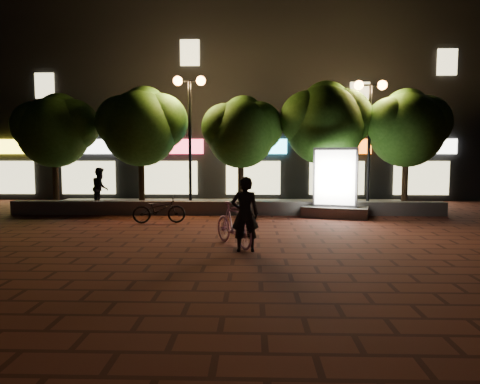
{
  "coord_description": "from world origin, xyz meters",
  "views": [
    {
      "loc": [
        0.96,
        -11.92,
        2.24
      ],
      "look_at": [
        0.58,
        1.5,
        1.06
      ],
      "focal_mm": 32.51,
      "sensor_mm": 36.0,
      "label": 1
    }
  ],
  "objects_px": {
    "rider": "(245,214)",
    "pedestrian": "(100,188)",
    "scooter_parked": "(159,209)",
    "scooter_pink": "(234,224)",
    "street_lamp_left": "(190,108)",
    "tree_far_left": "(56,128)",
    "ad_kiosk": "(335,189)",
    "tree_mid": "(242,129)",
    "tree_far_right": "(408,125)",
    "street_lamp_right": "(370,111)",
    "tree_left": "(142,124)",
    "tree_right": "(326,120)"
  },
  "relations": [
    {
      "from": "scooter_pink",
      "to": "scooter_parked",
      "type": "relative_size",
      "value": 1.05
    },
    {
      "from": "tree_far_left",
      "to": "tree_mid",
      "type": "distance_m",
      "value": 7.5
    },
    {
      "from": "street_lamp_left",
      "to": "ad_kiosk",
      "type": "height_order",
      "value": "street_lamp_left"
    },
    {
      "from": "scooter_pink",
      "to": "tree_far_left",
      "type": "bearing_deg",
      "value": 106.9
    },
    {
      "from": "rider",
      "to": "pedestrian",
      "type": "distance_m",
      "value": 9.5
    },
    {
      "from": "scooter_pink",
      "to": "street_lamp_right",
      "type": "bearing_deg",
      "value": 23.28
    },
    {
      "from": "tree_far_left",
      "to": "scooter_pink",
      "type": "height_order",
      "value": "tree_far_left"
    },
    {
      "from": "rider",
      "to": "scooter_parked",
      "type": "relative_size",
      "value": 1.02
    },
    {
      "from": "tree_far_right",
      "to": "rider",
      "type": "xyz_separation_m",
      "value": [
        -6.26,
        -7.53,
        -2.5
      ]
    },
    {
      "from": "tree_far_right",
      "to": "tree_left",
      "type": "bearing_deg",
      "value": 180.0
    },
    {
      "from": "tree_far_left",
      "to": "tree_mid",
      "type": "bearing_deg",
      "value": -0.0
    },
    {
      "from": "tree_right",
      "to": "street_lamp_right",
      "type": "relative_size",
      "value": 1.02
    },
    {
      "from": "scooter_parked",
      "to": "pedestrian",
      "type": "bearing_deg",
      "value": 34.4
    },
    {
      "from": "scooter_pink",
      "to": "rider",
      "type": "bearing_deg",
      "value": -93.45
    },
    {
      "from": "tree_right",
      "to": "scooter_parked",
      "type": "xyz_separation_m",
      "value": [
        -5.92,
        -3.48,
        -3.12
      ]
    },
    {
      "from": "tree_left",
      "to": "scooter_parked",
      "type": "distance_m",
      "value": 4.79
    },
    {
      "from": "tree_left",
      "to": "street_lamp_left",
      "type": "bearing_deg",
      "value": -7.7
    },
    {
      "from": "street_lamp_right",
      "to": "scooter_pink",
      "type": "distance_m",
      "value": 9.01
    },
    {
      "from": "street_lamp_right",
      "to": "scooter_pink",
      "type": "xyz_separation_m",
      "value": [
        -4.99,
        -6.7,
        -3.36
      ]
    },
    {
      "from": "street_lamp_left",
      "to": "scooter_pink",
      "type": "xyz_separation_m",
      "value": [
        2.01,
        -6.7,
        -3.49
      ]
    },
    {
      "from": "street_lamp_left",
      "to": "scooter_parked",
      "type": "height_order",
      "value": "street_lamp_left"
    },
    {
      "from": "rider",
      "to": "pedestrian",
      "type": "xyz_separation_m",
      "value": [
        -5.96,
        7.4,
        0.03
      ]
    },
    {
      "from": "tree_mid",
      "to": "street_lamp_left",
      "type": "distance_m",
      "value": 2.22
    },
    {
      "from": "ad_kiosk",
      "to": "scooter_pink",
      "type": "relative_size",
      "value": 1.4
    },
    {
      "from": "tree_left",
      "to": "tree_far_right",
      "type": "xyz_separation_m",
      "value": [
        10.5,
        -0.0,
        -0.08
      ]
    },
    {
      "from": "tree_far_left",
      "to": "rider",
      "type": "xyz_separation_m",
      "value": [
        7.74,
        -7.53,
        -2.43
      ]
    },
    {
      "from": "tree_mid",
      "to": "tree_far_right",
      "type": "bearing_deg",
      "value": 0.0
    },
    {
      "from": "tree_mid",
      "to": "tree_far_right",
      "type": "distance_m",
      "value": 6.5
    },
    {
      "from": "scooter_pink",
      "to": "ad_kiosk",
      "type": "bearing_deg",
      "value": 25.76
    },
    {
      "from": "street_lamp_right",
      "to": "pedestrian",
      "type": "distance_m",
      "value": 11.08
    },
    {
      "from": "street_lamp_left",
      "to": "street_lamp_right",
      "type": "relative_size",
      "value": 1.04
    },
    {
      "from": "street_lamp_left",
      "to": "pedestrian",
      "type": "relative_size",
      "value": 3.19
    },
    {
      "from": "tree_left",
      "to": "street_lamp_left",
      "type": "xyz_separation_m",
      "value": [
        1.95,
        -0.26,
        0.58
      ]
    },
    {
      "from": "tree_far_right",
      "to": "rider",
      "type": "height_order",
      "value": "tree_far_right"
    },
    {
      "from": "tree_far_left",
      "to": "ad_kiosk",
      "type": "distance_m",
      "value": 11.27
    },
    {
      "from": "tree_left",
      "to": "scooter_parked",
      "type": "bearing_deg",
      "value": -68.36
    },
    {
      "from": "street_lamp_right",
      "to": "scooter_parked",
      "type": "bearing_deg",
      "value": -156.98
    },
    {
      "from": "ad_kiosk",
      "to": "street_lamp_left",
      "type": "bearing_deg",
      "value": 162.55
    },
    {
      "from": "scooter_pink",
      "to": "tree_mid",
      "type": "bearing_deg",
      "value": 59.61
    },
    {
      "from": "street_lamp_left",
      "to": "scooter_parked",
      "type": "xyz_separation_m",
      "value": [
        -0.57,
        -3.21,
        -3.58
      ]
    },
    {
      "from": "scooter_pink",
      "to": "scooter_parked",
      "type": "height_order",
      "value": "scooter_pink"
    },
    {
      "from": "tree_left",
      "to": "tree_right",
      "type": "bearing_deg",
      "value": 0.0
    },
    {
      "from": "tree_far_left",
      "to": "ad_kiosk",
      "type": "relative_size",
      "value": 1.85
    },
    {
      "from": "street_lamp_right",
      "to": "scooter_pink",
      "type": "bearing_deg",
      "value": -126.67
    },
    {
      "from": "tree_far_left",
      "to": "tree_left",
      "type": "distance_m",
      "value": 3.51
    },
    {
      "from": "tree_mid",
      "to": "pedestrian",
      "type": "bearing_deg",
      "value": -178.65
    },
    {
      "from": "street_lamp_left",
      "to": "rider",
      "type": "bearing_deg",
      "value": -72.48
    },
    {
      "from": "tree_far_left",
      "to": "tree_mid",
      "type": "height_order",
      "value": "tree_far_left"
    },
    {
      "from": "ad_kiosk",
      "to": "tree_right",
      "type": "bearing_deg",
      "value": 91.51
    },
    {
      "from": "tree_far_right",
      "to": "street_lamp_right",
      "type": "relative_size",
      "value": 0.96
    }
  ]
}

